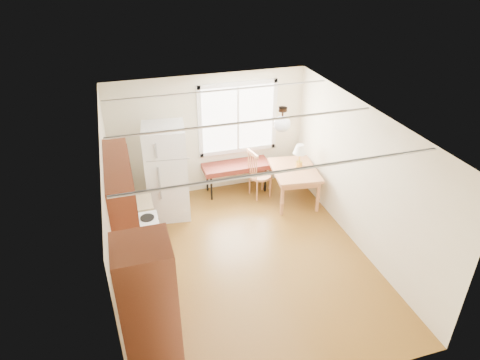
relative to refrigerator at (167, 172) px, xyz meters
name	(u,v)px	position (x,y,z in m)	size (l,w,h in m)	color
room_shell	(246,197)	(1.00, -1.79, 0.33)	(4.60, 5.60, 2.62)	#5B3912
kitchen_run	(141,265)	(-0.72, -2.42, -0.08)	(0.65, 3.40, 2.20)	brown
window_unit	(238,118)	(1.60, 0.69, 0.63)	(1.64, 0.05, 1.51)	white
pendant_light	(282,123)	(1.70, -1.39, 1.32)	(0.26, 0.26, 0.40)	black
refrigerator	(167,172)	(0.00, 0.00, 0.00)	(0.84, 0.84, 1.84)	white
bench	(236,167)	(1.48, 0.43, -0.34)	(1.40, 0.53, 0.64)	#5D1E16
dining_table	(294,173)	(2.50, -0.24, -0.30)	(1.00, 1.25, 0.72)	#B57145
chair	(256,171)	(1.81, 0.10, -0.32)	(0.48, 0.48, 1.04)	#B57145
table_lamp	(300,151)	(2.63, -0.17, 0.15)	(0.28, 0.28, 0.48)	gold
coffee_maker	(142,273)	(-0.72, -2.81, 0.10)	(0.17, 0.22, 0.32)	black
kettle	(132,248)	(-0.80, -2.24, 0.08)	(0.13, 0.13, 0.24)	red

